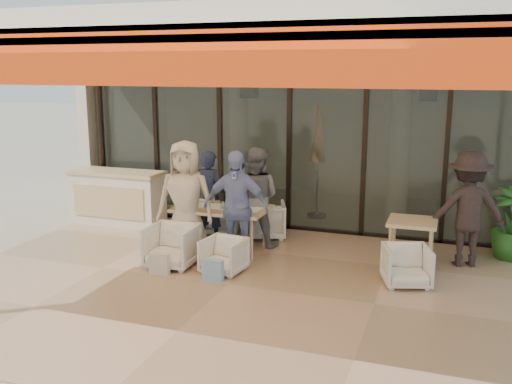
{
  "coord_description": "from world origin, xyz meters",
  "views": [
    {
      "loc": [
        2.82,
        -6.84,
        2.92
      ],
      "look_at": [
        0.1,
        0.9,
        1.15
      ],
      "focal_mm": 40.0,
      "sensor_mm": 36.0,
      "label": 1
    }
  ],
  "objects_px": {
    "host_counter": "(117,197)",
    "diner_periwinkle": "(236,208)",
    "diner_grey": "(256,197)",
    "side_chair": "(407,264)",
    "dining_table": "(222,210)",
    "diner_cream": "(186,200)",
    "chair_near_left": "(172,244)",
    "side_table": "(412,227)",
    "chair_far_right": "(265,218)",
    "chair_far_left": "(221,215)",
    "standing_woman": "(468,210)",
    "chair_near_right": "(224,254)",
    "diner_navy": "(209,196)"
  },
  "relations": [
    {
      "from": "chair_far_right",
      "to": "diner_periwinkle",
      "type": "distance_m",
      "value": 1.49
    },
    {
      "from": "chair_far_right",
      "to": "side_chair",
      "type": "distance_m",
      "value": 2.98
    },
    {
      "from": "diner_navy",
      "to": "side_chair",
      "type": "relative_size",
      "value": 2.54
    },
    {
      "from": "dining_table",
      "to": "diner_periwinkle",
      "type": "relative_size",
      "value": 0.86
    },
    {
      "from": "chair_far_left",
      "to": "side_chair",
      "type": "distance_m",
      "value": 3.72
    },
    {
      "from": "chair_near_left",
      "to": "diner_grey",
      "type": "distance_m",
      "value": 1.7
    },
    {
      "from": "diner_grey",
      "to": "side_table",
      "type": "bearing_deg",
      "value": 170.13
    },
    {
      "from": "chair_far_left",
      "to": "chair_near_right",
      "type": "relative_size",
      "value": 1.18
    },
    {
      "from": "dining_table",
      "to": "chair_near_right",
      "type": "height_order",
      "value": "dining_table"
    },
    {
      "from": "diner_navy",
      "to": "side_chair",
      "type": "bearing_deg",
      "value": 170.78
    },
    {
      "from": "dining_table",
      "to": "diner_navy",
      "type": "xyz_separation_m",
      "value": [
        -0.41,
        0.44,
        0.11
      ]
    },
    {
      "from": "diner_grey",
      "to": "side_chair",
      "type": "relative_size",
      "value": 2.69
    },
    {
      "from": "diner_cream",
      "to": "host_counter",
      "type": "bearing_deg",
      "value": 139.4
    },
    {
      "from": "diner_cream",
      "to": "standing_woman",
      "type": "height_order",
      "value": "diner_cream"
    },
    {
      "from": "dining_table",
      "to": "chair_far_left",
      "type": "height_order",
      "value": "dining_table"
    },
    {
      "from": "chair_far_left",
      "to": "side_table",
      "type": "relative_size",
      "value": 0.93
    },
    {
      "from": "dining_table",
      "to": "diner_periwinkle",
      "type": "height_order",
      "value": "diner_periwinkle"
    },
    {
      "from": "chair_near_left",
      "to": "chair_near_right",
      "type": "bearing_deg",
      "value": -1.87
    },
    {
      "from": "chair_far_left",
      "to": "chair_far_right",
      "type": "relative_size",
      "value": 0.97
    },
    {
      "from": "host_counter",
      "to": "diner_grey",
      "type": "bearing_deg",
      "value": -8.41
    },
    {
      "from": "chair_far_left",
      "to": "diner_periwinkle",
      "type": "xyz_separation_m",
      "value": [
        0.84,
        -1.4,
        0.53
      ]
    },
    {
      "from": "diner_periwinkle",
      "to": "dining_table",
      "type": "bearing_deg",
      "value": 130.73
    },
    {
      "from": "chair_far_left",
      "to": "chair_far_right",
      "type": "xyz_separation_m",
      "value": [
        0.84,
        0.0,
        0.01
      ]
    },
    {
      "from": "host_counter",
      "to": "diner_navy",
      "type": "height_order",
      "value": "diner_navy"
    },
    {
      "from": "diner_cream",
      "to": "chair_near_right",
      "type": "bearing_deg",
      "value": -39.15
    },
    {
      "from": "standing_woman",
      "to": "host_counter",
      "type": "bearing_deg",
      "value": -18.01
    },
    {
      "from": "host_counter",
      "to": "diner_cream",
      "type": "height_order",
      "value": "diner_cream"
    },
    {
      "from": "side_table",
      "to": "side_chair",
      "type": "xyz_separation_m",
      "value": [
        0.0,
        -0.75,
        -0.33
      ]
    },
    {
      "from": "chair_far_left",
      "to": "side_table",
      "type": "xyz_separation_m",
      "value": [
        3.39,
        -0.78,
        0.29
      ]
    },
    {
      "from": "dining_table",
      "to": "side_chair",
      "type": "bearing_deg",
      "value": -11.12
    },
    {
      "from": "diner_navy",
      "to": "diner_grey",
      "type": "relative_size",
      "value": 0.94
    },
    {
      "from": "chair_near_left",
      "to": "diner_cream",
      "type": "relative_size",
      "value": 0.38
    },
    {
      "from": "diner_periwinkle",
      "to": "diner_cream",
      "type": "bearing_deg",
      "value": 177.53
    },
    {
      "from": "diner_navy",
      "to": "diner_periwinkle",
      "type": "relative_size",
      "value": 0.91
    },
    {
      "from": "diner_navy",
      "to": "chair_near_right",
      "type": "bearing_deg",
      "value": 128.63
    },
    {
      "from": "chair_far_left",
      "to": "standing_woman",
      "type": "xyz_separation_m",
      "value": [
        4.15,
        -0.4,
        0.53
      ]
    },
    {
      "from": "dining_table",
      "to": "chair_near_left",
      "type": "height_order",
      "value": "dining_table"
    },
    {
      "from": "chair_far_right",
      "to": "diner_periwinkle",
      "type": "xyz_separation_m",
      "value": [
        0.0,
        -1.4,
        0.52
      ]
    },
    {
      "from": "dining_table",
      "to": "chair_near_left",
      "type": "distance_m",
      "value": 1.09
    },
    {
      "from": "diner_grey",
      "to": "side_chair",
      "type": "distance_m",
      "value": 2.8
    },
    {
      "from": "chair_far_right",
      "to": "diner_grey",
      "type": "relative_size",
      "value": 0.42
    },
    {
      "from": "dining_table",
      "to": "chair_far_left",
      "type": "xyz_separation_m",
      "value": [
        -0.41,
        0.94,
        -0.34
      ]
    },
    {
      "from": "host_counter",
      "to": "diner_periwinkle",
      "type": "height_order",
      "value": "diner_periwinkle"
    },
    {
      "from": "chair_near_right",
      "to": "diner_cream",
      "type": "bearing_deg",
      "value": 156.08
    },
    {
      "from": "chair_far_left",
      "to": "side_chair",
      "type": "height_order",
      "value": "chair_far_left"
    },
    {
      "from": "diner_periwinkle",
      "to": "side_chair",
      "type": "distance_m",
      "value": 2.62
    },
    {
      "from": "host_counter",
      "to": "diner_cream",
      "type": "distance_m",
      "value": 2.54
    },
    {
      "from": "dining_table",
      "to": "chair_near_right",
      "type": "relative_size",
      "value": 2.58
    },
    {
      "from": "diner_periwinkle",
      "to": "side_table",
      "type": "distance_m",
      "value": 2.64
    },
    {
      "from": "host_counter",
      "to": "standing_woman",
      "type": "bearing_deg",
      "value": -3.12
    }
  ]
}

